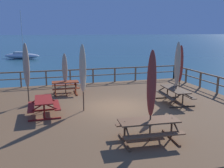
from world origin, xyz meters
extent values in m
plane|color=#2D5B6B|center=(0.00, 0.00, 0.00)|extent=(600.00, 600.00, 0.00)
cube|color=brown|center=(0.00, 0.00, 0.34)|extent=(13.74, 12.49, 0.68)
cube|color=brown|center=(0.00, 6.09, 1.73)|extent=(13.44, 0.09, 0.08)
cube|color=brown|center=(0.00, 6.09, 1.25)|extent=(13.44, 0.07, 0.06)
cube|color=brown|center=(-5.04, 6.09, 1.20)|extent=(0.10, 0.10, 1.05)
cube|color=brown|center=(-3.36, 6.09, 1.20)|extent=(0.10, 0.10, 1.05)
cube|color=brown|center=(-1.68, 6.09, 1.20)|extent=(0.10, 0.10, 1.05)
cube|color=brown|center=(0.00, 6.09, 1.20)|extent=(0.10, 0.10, 1.05)
cube|color=brown|center=(1.68, 6.09, 1.20)|extent=(0.10, 0.10, 1.05)
cube|color=brown|center=(3.36, 6.09, 1.20)|extent=(0.10, 0.10, 1.05)
cube|color=brown|center=(5.04, 6.09, 1.20)|extent=(0.10, 0.10, 1.05)
cube|color=brown|center=(6.72, 6.09, 1.20)|extent=(0.10, 0.10, 1.05)
cube|color=brown|center=(6.72, 0.87, 1.20)|extent=(0.10, 0.10, 1.05)
cube|color=brown|center=(6.72, 2.61, 1.20)|extent=(0.10, 0.10, 1.05)
cube|color=brown|center=(6.72, 4.35, 1.20)|extent=(0.10, 0.10, 1.05)
cube|color=brown|center=(6.72, 6.09, 1.20)|extent=(0.10, 0.10, 1.05)
cube|color=brown|center=(3.23, -0.07, 1.42)|extent=(0.90, 2.21, 0.05)
cube|color=brown|center=(3.79, -0.11, 1.12)|extent=(0.42, 2.18, 0.04)
cube|color=brown|center=(2.67, -0.03, 1.12)|extent=(0.42, 2.18, 0.04)
cube|color=#432F1F|center=(3.18, -0.97, 0.71)|extent=(1.40, 0.17, 0.06)
cylinder|color=#432F1F|center=(3.18, -0.97, 1.05)|extent=(0.07, 0.07, 0.74)
cylinder|color=#432F1F|center=(3.46, -0.99, 1.27)|extent=(0.63, 0.10, 0.37)
cylinder|color=#432F1F|center=(2.90, -0.95, 1.27)|extent=(0.63, 0.10, 0.37)
cube|color=#432F1F|center=(3.29, 0.83, 0.71)|extent=(1.40, 0.17, 0.06)
cylinder|color=#432F1F|center=(3.29, 0.83, 1.05)|extent=(0.07, 0.07, 0.74)
cylinder|color=#432F1F|center=(3.57, 0.81, 1.27)|extent=(0.63, 0.10, 0.37)
cylinder|color=#432F1F|center=(3.01, 0.85, 1.27)|extent=(0.63, 0.10, 0.37)
cube|color=brown|center=(-0.09, -4.07, 1.42)|extent=(2.14, 0.89, 0.05)
cube|color=brown|center=(-0.12, -4.63, 1.12)|extent=(2.11, 0.41, 0.04)
cube|color=brown|center=(-0.05, -3.51, 1.12)|extent=(2.11, 0.41, 0.04)
cube|color=brown|center=(-0.95, -4.02, 0.71)|extent=(0.17, 1.40, 0.06)
cylinder|color=brown|center=(-0.95, -4.02, 1.05)|extent=(0.07, 0.07, 0.74)
cylinder|color=brown|center=(-0.97, -4.30, 1.27)|extent=(0.10, 0.63, 0.37)
cylinder|color=brown|center=(-0.94, -3.74, 1.27)|extent=(0.10, 0.63, 0.37)
cube|color=brown|center=(0.78, -4.13, 0.71)|extent=(0.17, 1.40, 0.06)
cylinder|color=brown|center=(0.78, -4.13, 1.05)|extent=(0.07, 0.07, 0.74)
cylinder|color=brown|center=(0.76, -4.41, 1.27)|extent=(0.10, 0.63, 0.37)
cylinder|color=brown|center=(0.80, -3.85, 1.27)|extent=(0.10, 0.63, 0.37)
cube|color=maroon|center=(-3.59, -0.28, 1.42)|extent=(0.79, 1.73, 0.05)
cube|color=maroon|center=(-3.03, -0.27, 1.12)|extent=(0.31, 1.72, 0.04)
cube|color=maroon|center=(-4.15, -0.29, 1.12)|extent=(0.31, 1.72, 0.04)
cube|color=maroon|center=(-3.58, -0.96, 0.71)|extent=(1.40, 0.10, 0.06)
cylinder|color=maroon|center=(-3.58, -0.96, 1.05)|extent=(0.07, 0.07, 0.74)
cylinder|color=maroon|center=(-3.30, -0.96, 1.27)|extent=(0.63, 0.07, 0.37)
cylinder|color=maroon|center=(-3.86, -0.97, 1.27)|extent=(0.63, 0.07, 0.37)
cube|color=maroon|center=(-3.60, 0.39, 0.71)|extent=(1.40, 0.10, 0.06)
cylinder|color=maroon|center=(-3.60, 0.39, 1.05)|extent=(0.07, 0.07, 0.74)
cylinder|color=maroon|center=(-3.32, 0.40, 1.27)|extent=(0.63, 0.07, 0.37)
cylinder|color=maroon|center=(-3.88, 0.39, 1.27)|extent=(0.63, 0.07, 0.37)
cube|color=#993819|center=(-2.27, 3.44, 1.42)|extent=(1.62, 0.79, 0.05)
cube|color=#993819|center=(-2.28, 2.88, 1.12)|extent=(1.61, 0.31, 0.04)
cube|color=#993819|center=(-2.26, 4.00, 1.12)|extent=(1.61, 0.31, 0.04)
cube|color=maroon|center=(-2.89, 3.45, 0.71)|extent=(0.10, 1.40, 0.06)
cylinder|color=maroon|center=(-2.89, 3.45, 1.05)|extent=(0.07, 0.07, 0.74)
cylinder|color=maroon|center=(-2.90, 3.17, 1.27)|extent=(0.07, 0.63, 0.37)
cylinder|color=maroon|center=(-2.89, 3.73, 1.27)|extent=(0.07, 0.63, 0.37)
cube|color=maroon|center=(-1.65, 3.43, 0.71)|extent=(0.10, 1.40, 0.06)
cylinder|color=maroon|center=(-1.65, 3.43, 1.05)|extent=(0.07, 0.07, 0.74)
cylinder|color=maroon|center=(-1.65, 3.15, 1.27)|extent=(0.07, 0.63, 0.37)
cylinder|color=maroon|center=(-1.64, 3.71, 1.27)|extent=(0.07, 0.63, 0.37)
cylinder|color=#4C3828|center=(3.29, -0.08, 2.22)|extent=(0.06, 0.06, 3.09)
ellipsoid|color=#CCB793|center=(3.29, -0.08, 2.77)|extent=(0.32, 0.32, 2.35)
cylinder|color=#7A6E58|center=(3.29, -0.08, 2.59)|extent=(0.21, 0.21, 0.05)
cone|color=#4C3828|center=(3.29, -0.08, 3.83)|extent=(0.10, 0.10, 0.14)
cylinder|color=#4C3828|center=(-0.02, -4.06, 2.19)|extent=(0.06, 0.06, 3.02)
ellipsoid|color=#A33328|center=(-0.02, -4.06, 2.72)|extent=(0.32, 0.32, 2.30)
cylinder|color=maroon|center=(-0.02, -4.06, 2.55)|extent=(0.21, 0.21, 0.05)
cone|color=#4C3828|center=(-0.02, -4.06, 3.77)|extent=(0.10, 0.10, 0.14)
cylinder|color=#4C3828|center=(4.17, 1.06, 2.10)|extent=(0.06, 0.06, 2.85)
ellipsoid|color=#A33328|center=(4.17, 1.06, 2.60)|extent=(0.32, 0.32, 2.16)
cylinder|color=maroon|center=(4.17, 1.06, 2.44)|extent=(0.21, 0.21, 0.05)
cone|color=#4C3828|center=(4.17, 1.06, 3.59)|extent=(0.10, 0.10, 0.14)
cylinder|color=#4C3828|center=(-2.26, 3.47, 1.85)|extent=(0.06, 0.06, 2.35)
ellipsoid|color=tan|center=(-2.26, 3.47, 2.27)|extent=(0.32, 0.32, 1.79)
cylinder|color=#685B4C|center=(-2.26, 3.47, 2.14)|extent=(0.21, 0.21, 0.05)
cone|color=#4C3828|center=(-2.26, 3.47, 3.10)|extent=(0.10, 0.10, 0.14)
cylinder|color=#4C3828|center=(-4.35, 1.74, 2.20)|extent=(0.06, 0.06, 3.04)
ellipsoid|color=tan|center=(-4.35, 1.74, 2.73)|extent=(0.32, 0.32, 2.31)
cylinder|color=#685B4C|center=(-4.35, 1.74, 2.56)|extent=(0.21, 0.21, 0.05)
cone|color=#4C3828|center=(-4.35, 1.74, 3.79)|extent=(0.10, 0.10, 0.14)
cylinder|color=#4C3828|center=(-1.73, -0.13, 2.20)|extent=(0.06, 0.06, 3.04)
ellipsoid|color=#CCB793|center=(-1.73, -0.13, 2.74)|extent=(0.32, 0.32, 2.31)
cylinder|color=#7A6E58|center=(-1.73, -0.13, 2.56)|extent=(0.21, 0.21, 0.05)
cone|color=#4C3828|center=(-1.73, -0.13, 3.79)|extent=(0.10, 0.10, 0.14)
ellipsoid|color=silver|center=(-6.82, 31.69, 0.45)|extent=(6.19, 3.84, 0.90)
cube|color=silver|center=(-7.10, 31.80, 0.95)|extent=(2.08, 1.70, 0.36)
cylinder|color=silver|center=(-6.54, 31.57, 4.22)|extent=(0.10, 0.10, 7.00)
camera|label=1|loc=(-3.52, -11.48, 4.46)|focal=39.34mm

